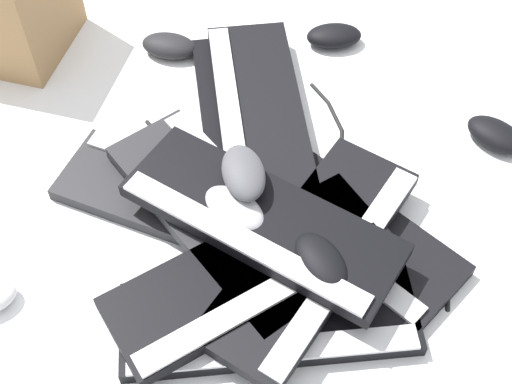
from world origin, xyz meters
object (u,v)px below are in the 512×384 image
object	(u,v)px
keyboard_6	(261,220)
keyboard_7	(219,214)
mouse_0	(321,263)
mouse_7	(496,135)
mouse_5	(334,36)
keyboard_4	(313,254)
keyboard_5	(247,273)
keyboard_2	(245,121)
keyboard_3	(187,201)
keyboard_8	(258,111)
keyboard_0	(269,321)
mouse_1	(234,209)
keyboard_1	(334,220)
mouse_3	(169,46)
mouse_4	(243,173)

from	to	relation	value
keyboard_6	keyboard_7	world-z (taller)	keyboard_6
keyboard_7	mouse_0	xyz separation A→B (m)	(0.13, 0.14, 0.04)
keyboard_7	mouse_7	world-z (taller)	keyboard_7
keyboard_7	mouse_5	distance (m)	0.50
keyboard_4	keyboard_5	size ratio (longest dim) A/B	0.94
keyboard_2	mouse_0	world-z (taller)	mouse_0
keyboard_3	keyboard_8	distance (m)	0.21
keyboard_0	keyboard_8	xyz separation A→B (m)	(-0.40, 0.03, 0.03)
mouse_1	keyboard_6	bearing A→B (deg)	-160.34
keyboard_1	mouse_0	distance (m)	0.14
keyboard_6	mouse_3	bearing A→B (deg)	-165.12
keyboard_7	mouse_3	world-z (taller)	keyboard_7
keyboard_5	keyboard_8	size ratio (longest dim) A/B	1.05
mouse_1	mouse_4	distance (m)	0.06
keyboard_6	mouse_4	distance (m)	0.08
keyboard_3	mouse_1	world-z (taller)	mouse_1
keyboard_2	mouse_3	world-z (taller)	mouse_3
keyboard_5	keyboard_0	bearing A→B (deg)	20.79
keyboard_3	mouse_5	distance (m)	0.49
keyboard_7	keyboard_8	size ratio (longest dim) A/B	1.03
keyboard_3	mouse_5	size ratio (longest dim) A/B	4.16
keyboard_1	mouse_5	xyz separation A→B (m)	(-0.44, 0.08, 0.01)
keyboard_8	mouse_7	distance (m)	0.43
keyboard_4	mouse_0	bearing A→B (deg)	2.89
keyboard_2	keyboard_5	distance (m)	0.34
keyboard_1	mouse_4	bearing A→B (deg)	-104.92
keyboard_4	keyboard_7	size ratio (longest dim) A/B	0.95
keyboard_6	keyboard_4	bearing A→B (deg)	55.93
keyboard_5	mouse_1	xyz separation A→B (m)	(-0.09, -0.01, 0.04)
mouse_4	mouse_7	bearing A→B (deg)	-83.12
keyboard_4	mouse_7	xyz separation A→B (m)	(-0.22, 0.37, -0.02)
mouse_4	mouse_7	size ratio (longest dim) A/B	1.00
keyboard_7	mouse_1	size ratio (longest dim) A/B	4.14
keyboard_3	mouse_7	xyz separation A→B (m)	(-0.08, 0.56, 0.01)
keyboard_6	keyboard_2	bearing A→B (deg)	179.45
keyboard_6	keyboard_3	bearing A→B (deg)	-130.00
keyboard_0	keyboard_6	world-z (taller)	keyboard_6
keyboard_7	mouse_4	world-z (taller)	mouse_4
keyboard_1	keyboard_5	size ratio (longest dim) A/B	0.94
keyboard_2	keyboard_7	xyz separation A→B (m)	(0.22, -0.07, 0.03)
keyboard_0	mouse_7	distance (m)	0.54
mouse_0	mouse_3	xyz separation A→B (m)	(-0.56, -0.20, -0.06)
keyboard_4	keyboard_7	distance (m)	0.17
keyboard_4	mouse_0	size ratio (longest dim) A/B	3.95
keyboard_6	mouse_4	xyz separation A→B (m)	(-0.07, -0.02, 0.04)
keyboard_6	keyboard_8	bearing A→B (deg)	174.27
mouse_1	mouse_7	world-z (taller)	mouse_1
keyboard_8	mouse_7	xyz separation A→B (m)	(0.08, 0.42, -0.02)
mouse_1	mouse_5	world-z (taller)	mouse_1
mouse_0	mouse_7	distance (m)	0.45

